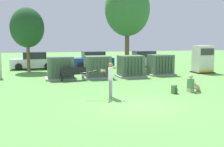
{
  "coord_description": "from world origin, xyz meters",
  "views": [
    {
      "loc": [
        -4.12,
        -10.73,
        2.9
      ],
      "look_at": [
        -0.32,
        3.5,
        1.0
      ],
      "focal_mm": 43.76,
      "sensor_mm": 36.0,
      "label": 1
    }
  ],
  "objects": [
    {
      "name": "batter",
      "position": [
        -0.86,
        1.99,
        0.98
      ],
      "size": [
        1.61,
        0.76,
        1.74
      ],
      "color": "gray",
      "rests_on": "ground"
    },
    {
      "name": "parked_car_left_of_center",
      "position": [
        0.97,
        15.99,
        0.75
      ],
      "size": [
        4.28,
        2.08,
        1.62
      ],
      "color": "navy",
      "rests_on": "ground"
    },
    {
      "name": "parked_car_leftmost",
      "position": [
        -4.64,
        16.26,
        0.75
      ],
      "size": [
        4.21,
        1.93,
        1.62
      ],
      "color": "silver",
      "rests_on": "ground"
    },
    {
      "name": "transformer_mid_west",
      "position": [
        -0.02,
        8.82,
        0.79
      ],
      "size": [
        2.1,
        1.7,
        1.62
      ],
      "color": "#9E9B93",
      "rests_on": "ground"
    },
    {
      "name": "parked_car_right_of_center",
      "position": [
        6.23,
        15.65,
        0.75
      ],
      "size": [
        4.21,
        1.95,
        1.62
      ],
      "color": "#B2B2B7",
      "rests_on": "ground"
    },
    {
      "name": "transformer_east",
      "position": [
        5.21,
        9.22,
        0.79
      ],
      "size": [
        2.1,
        1.7,
        1.62
      ],
      "color": "#9E9B93",
      "rests_on": "ground"
    },
    {
      "name": "tree_left",
      "position": [
        -5.06,
        14.4,
        3.82
      ],
      "size": [
        2.91,
        2.91,
        5.57
      ],
      "color": "brown",
      "rests_on": "ground"
    },
    {
      "name": "transformer_mid_east",
      "position": [
        2.55,
        8.77,
        0.79
      ],
      "size": [
        2.1,
        1.7,
        1.62
      ],
      "color": "#9E9B93",
      "rests_on": "ground"
    },
    {
      "name": "transformer_west",
      "position": [
        -2.7,
        8.91,
        0.79
      ],
      "size": [
        2.1,
        1.7,
        1.62
      ],
      "color": "#9E9B93",
      "rests_on": "ground"
    },
    {
      "name": "backpack",
      "position": [
        2.75,
        2.17,
        0.21
      ],
      "size": [
        0.38,
        0.37,
        0.44
      ],
      "color": "#4C723F",
      "rests_on": "ground"
    },
    {
      "name": "seated_spectator",
      "position": [
        3.86,
        2.26,
        0.38
      ],
      "size": [
        0.74,
        0.56,
        0.96
      ],
      "color": "tan",
      "rests_on": "ground"
    },
    {
      "name": "ground_plane",
      "position": [
        0.0,
        0.0,
        0.0
      ],
      "size": [
        96.0,
        96.0,
        0.0
      ],
      "primitive_type": "plane",
      "color": "#5B9947"
    },
    {
      "name": "generator_enclosure",
      "position": [
        9.23,
        9.49,
        1.14
      ],
      "size": [
        1.6,
        1.4,
        2.3
      ],
      "color": "#262626",
      "rests_on": "ground"
    },
    {
      "name": "tree_center_left",
      "position": [
        4.17,
        14.64,
        5.65
      ],
      "size": [
        4.31,
        4.31,
        8.23
      ],
      "color": "brown",
      "rests_on": "ground"
    },
    {
      "name": "park_bench",
      "position": [
        -1.91,
        7.92,
        0.54
      ],
      "size": [
        1.84,
        0.81,
        0.92
      ],
      "color": "black",
      "rests_on": "ground"
    },
    {
      "name": "sports_ball",
      "position": [
        -0.38,
        1.1,
        0.04
      ],
      "size": [
        0.09,
        0.09,
        0.09
      ],
      "primitive_type": "sphere",
      "color": "white",
      "rests_on": "ground"
    }
  ]
}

